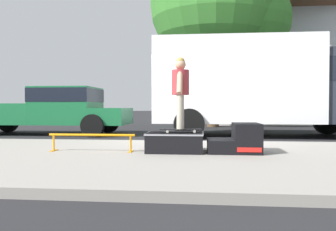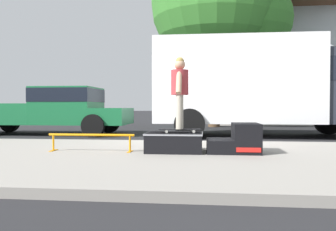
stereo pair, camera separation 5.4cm
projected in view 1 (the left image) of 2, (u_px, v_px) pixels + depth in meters
ground_plane at (189, 143)px, 8.76m from camera, size 140.00×140.00×0.00m
sidewalk_slab at (184, 159)px, 5.78m from camera, size 50.00×5.00×0.12m
skate_box at (175, 141)px, 6.23m from camera, size 1.04×0.82×0.35m
kicker_ramp at (238, 140)px, 6.11m from camera, size 0.94×0.76×0.53m
grind_rail at (92, 138)px, 6.26m from camera, size 1.63×0.28×0.33m
skateboard at (180, 130)px, 6.24m from camera, size 0.80×0.33×0.07m
skater_kid at (180, 87)px, 6.22m from camera, size 0.32×0.68×1.33m
box_truck at (265, 83)px, 10.68m from camera, size 6.91×2.63×3.05m
pickup_truck_green at (51, 108)px, 11.56m from camera, size 5.70×2.09×1.61m
street_tree_main at (221, 8)px, 15.81m from camera, size 6.56×5.97×8.75m
house_behind at (287, 53)px, 20.54m from camera, size 9.54×8.23×8.40m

